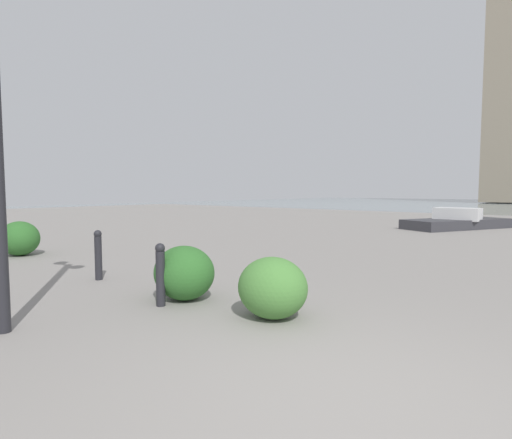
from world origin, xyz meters
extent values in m
cylinder|color=#232328|center=(3.16, -0.68, 0.37)|extent=(0.12, 0.12, 0.73)
sphere|color=#232328|center=(3.16, -0.68, 0.77)|extent=(0.13, 0.13, 0.13)
cylinder|color=#232328|center=(5.26, -0.98, 0.38)|extent=(0.12, 0.12, 0.75)
sphere|color=#232328|center=(5.26, -0.98, 0.79)|extent=(0.13, 0.13, 0.13)
ellipsoid|color=#2D6628|center=(9.10, -1.14, 0.40)|extent=(0.95, 0.86, 0.81)
ellipsoid|color=#477F38|center=(1.71, -1.23, 0.37)|extent=(0.87, 0.78, 0.74)
ellipsoid|color=#2D6628|center=(3.16, -1.09, 0.38)|extent=(0.89, 0.80, 0.76)
cube|color=#333338|center=(2.86, -15.04, 0.13)|extent=(3.47, 4.84, 0.50)
cube|color=silver|center=(2.86, -15.04, 0.58)|extent=(1.66, 1.00, 0.50)
camera|label=1|loc=(-1.14, 2.55, 1.53)|focal=28.18mm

